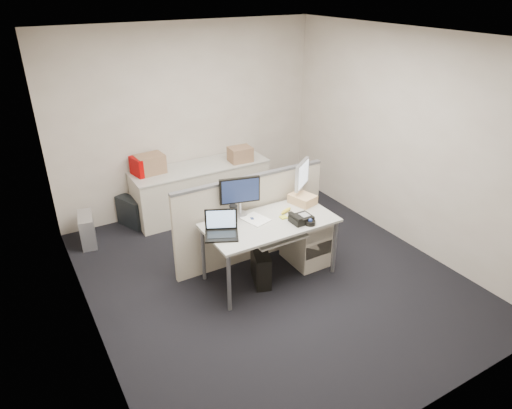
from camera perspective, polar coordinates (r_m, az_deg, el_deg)
floor at (r=5.54m, az=1.67°, el=-8.84°), size 4.00×4.50×0.01m
ceiling at (r=4.55m, az=2.14°, el=20.18°), size 4.00×4.50×0.01m
wall_back at (r=6.79m, az=-8.39°, el=10.43°), size 4.00×0.02×2.70m
wall_front at (r=3.42m, az=22.46°, el=-8.52°), size 4.00×0.02×2.70m
wall_left at (r=4.27m, az=-21.57°, el=-1.20°), size 0.02×4.50×2.70m
wall_right at (r=6.12m, az=18.11°, el=7.61°), size 0.02×4.50×2.70m
desk at (r=5.18m, az=1.77°, el=-2.79°), size 1.50×0.75×0.73m
keyboard_tray at (r=5.07m, az=2.84°, el=-4.09°), size 0.62×0.32×0.02m
drawer_pedestal at (r=5.66m, az=6.20°, el=-4.18°), size 0.40×0.55×0.65m
cubicle_partition at (r=5.57m, az=-0.66°, el=-1.88°), size 2.00×0.06×1.10m
back_counter at (r=6.85m, az=-6.82°, el=1.84°), size 2.00×0.60×0.72m
monitor_main at (r=5.20m, az=-2.05°, el=1.00°), size 0.50×0.29×0.47m
monitor_small at (r=5.61m, az=5.73°, el=2.99°), size 0.44×0.39×0.48m
laptop at (r=4.81m, az=-4.37°, el=-2.66°), size 0.43×0.39×0.26m
trackball at (r=5.12m, az=6.78°, el=-2.26°), size 0.14×0.14×0.05m
desk_phone at (r=5.15m, az=5.68°, el=-1.80°), size 0.24×0.19×0.07m
paper_stack at (r=5.18m, az=-0.05°, el=-1.86°), size 0.30×0.34×0.01m
sticky_pad at (r=5.23m, az=3.45°, el=-1.62°), size 0.08×0.08×0.01m
travel_mug at (r=5.12m, az=-2.84°, el=-1.17°), size 0.10×0.10×0.18m
banana at (r=5.35m, az=3.76°, el=-0.78°), size 0.20×0.12×0.04m
cellphone at (r=5.19m, az=-0.49°, el=-1.82°), size 0.07×0.10×0.01m
manila_folders at (r=5.57m, az=5.83°, el=0.67°), size 0.30×0.34×0.11m
keyboard at (r=5.12m, az=3.07°, el=-3.53°), size 0.43×0.22×0.02m
pc_tower_desk at (r=5.32m, az=0.60°, el=-7.77°), size 0.31×0.46×0.40m
pc_tower_spare_dark at (r=6.71m, az=-15.30°, el=-0.93°), size 0.34×0.49×0.43m
pc_tower_spare_silver at (r=6.44m, az=-20.34°, el=-2.95°), size 0.25×0.47×0.42m
cardboard_box_left at (r=6.54m, az=-13.08°, el=4.88°), size 0.40×0.31×0.28m
cardboard_box_right at (r=6.81m, az=-1.98°, el=6.22°), size 0.34×0.28×0.24m
red_binder at (r=6.48m, az=-14.71°, el=4.45°), size 0.12×0.30×0.28m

